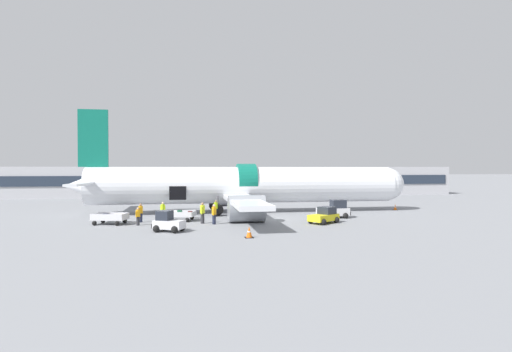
{
  "coord_description": "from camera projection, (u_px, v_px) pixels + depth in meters",
  "views": [
    {
      "loc": [
        -6.85,
        -37.02,
        4.87
      ],
      "look_at": [
        -0.12,
        2.59,
        4.08
      ],
      "focal_mm": 28.0,
      "sensor_mm": 36.0,
      "label": 1
    }
  ],
  "objects": [
    {
      "name": "ground_plane",
      "position": [
        262.0,
        220.0,
        37.73
      ],
      "size": [
        500.0,
        500.0,
        0.0
      ],
      "primitive_type": "plane",
      "color": "gray"
    },
    {
      "name": "terminal_strip",
      "position": [
        226.0,
        181.0,
        73.92
      ],
      "size": [
        82.28,
        13.23,
        5.11
      ],
      "color": "#B2B2B7",
      "rests_on": "ground_plane"
    },
    {
      "name": "airplane",
      "position": [
        242.0,
        186.0,
        43.8
      ],
      "size": [
        37.51,
        30.43,
        10.93
      ],
      "color": "white",
      "rests_on": "ground_plane"
    },
    {
      "name": "baggage_tug_lead",
      "position": [
        168.0,
        223.0,
        30.57
      ],
      "size": [
        2.64,
        2.27,
        1.6
      ],
      "color": "silver",
      "rests_on": "ground_plane"
    },
    {
      "name": "baggage_tug_mid",
      "position": [
        334.0,
        210.0,
        38.96
      ],
      "size": [
        3.17,
        1.8,
        1.78
      ],
      "color": "silver",
      "rests_on": "ground_plane"
    },
    {
      "name": "baggage_tug_rear",
      "position": [
        324.0,
        216.0,
        35.28
      ],
      "size": [
        3.21,
        2.8,
        1.44
      ],
      "color": "yellow",
      "rests_on": "ground_plane"
    },
    {
      "name": "baggage_cart_loading",
      "position": [
        180.0,
        216.0,
        36.87
      ],
      "size": [
        4.0,
        2.66,
        0.96
      ],
      "color": "silver",
      "rests_on": "ground_plane"
    },
    {
      "name": "baggage_cart_queued",
      "position": [
        110.0,
        219.0,
        34.5
      ],
      "size": [
        3.86,
        2.41,
        0.97
      ],
      "color": "silver",
      "rests_on": "ground_plane"
    },
    {
      "name": "ground_crew_loader_a",
      "position": [
        216.0,
        208.0,
        40.06
      ],
      "size": [
        0.53,
        0.53,
        1.64
      ],
      "color": "black",
      "rests_on": "ground_plane"
    },
    {
      "name": "ground_crew_loader_b",
      "position": [
        202.0,
        212.0,
        35.09
      ],
      "size": [
        0.53,
        0.64,
        1.85
      ],
      "color": "#2D2D33",
      "rests_on": "ground_plane"
    },
    {
      "name": "ground_crew_driver",
      "position": [
        163.0,
        210.0,
        39.0
      ],
      "size": [
        0.54,
        0.45,
        1.55
      ],
      "color": "#2D2D33",
      "rests_on": "ground_plane"
    },
    {
      "name": "ground_crew_supervisor",
      "position": [
        214.0,
        214.0,
        34.58
      ],
      "size": [
        0.49,
        0.61,
        1.74
      ],
      "color": "#1E2338",
      "rests_on": "ground_plane"
    },
    {
      "name": "ground_crew_helper",
      "position": [
        138.0,
        216.0,
        33.9
      ],
      "size": [
        0.49,
        0.49,
        1.54
      ],
      "color": "#2D2D33",
      "rests_on": "ground_plane"
    },
    {
      "name": "ground_crew_marshal",
      "position": [
        141.0,
        212.0,
        35.83
      ],
      "size": [
        0.51,
        0.57,
        1.69
      ],
      "color": "#1E2338",
      "rests_on": "ground_plane"
    },
    {
      "name": "safety_cone_nose",
      "position": [
        395.0,
        207.0,
        46.23
      ],
      "size": [
        0.52,
        0.52,
        0.7
      ],
      "color": "black",
      "rests_on": "ground_plane"
    },
    {
      "name": "safety_cone_engine_left",
      "position": [
        249.0,
        232.0,
        27.9
      ],
      "size": [
        0.61,
        0.61,
        0.79
      ],
      "color": "black",
      "rests_on": "ground_plane"
    }
  ]
}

